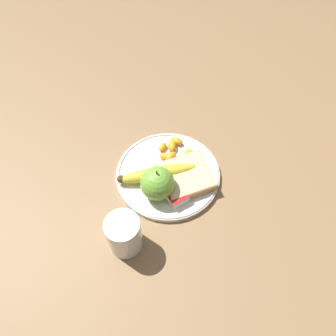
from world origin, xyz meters
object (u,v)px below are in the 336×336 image
(plate, at_px, (168,174))
(bread_slice, at_px, (186,176))
(fork, at_px, (160,174))
(jam_packet, at_px, (178,198))
(banana, at_px, (158,173))
(apple, at_px, (157,183))
(juice_glass, at_px, (124,235))

(plate, height_order, bread_slice, bread_slice)
(fork, distance_m, jam_packet, 0.08)
(plate, bearing_deg, jam_packet, 74.98)
(plate, xyz_separation_m, banana, (0.03, -0.00, 0.02))
(plate, relative_size, banana, 1.31)
(plate, distance_m, apple, 0.07)
(juice_glass, relative_size, jam_packet, 2.19)
(banana, bearing_deg, plate, 173.02)
(banana, bearing_deg, bread_slice, 142.94)
(plate, xyz_separation_m, apple, (0.05, 0.03, 0.04))
(fork, bearing_deg, apple, -39.56)
(apple, height_order, jam_packet, apple)
(fork, bearing_deg, bread_slice, 45.27)
(banana, xyz_separation_m, bread_slice, (-0.05, 0.04, -0.01))
(bread_slice, bearing_deg, apple, -2.43)
(fork, height_order, jam_packet, jam_packet)
(plate, distance_m, bread_slice, 0.05)
(fork, bearing_deg, plate, 73.65)
(juice_glass, height_order, fork, juice_glass)
(plate, xyz_separation_m, fork, (0.02, -0.00, 0.01))
(apple, bearing_deg, juice_glass, 30.17)
(juice_glass, xyz_separation_m, jam_packet, (-0.14, -0.03, -0.02))
(jam_packet, bearing_deg, plate, -105.02)
(apple, height_order, bread_slice, apple)
(banana, bearing_deg, jam_packet, 94.95)
(apple, bearing_deg, jam_packet, 124.35)
(apple, relative_size, fork, 0.49)
(banana, distance_m, fork, 0.02)
(juice_glass, bearing_deg, fork, -144.08)
(jam_packet, bearing_deg, fork, -91.13)
(plate, relative_size, fork, 1.40)
(apple, distance_m, fork, 0.06)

